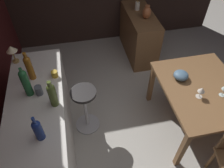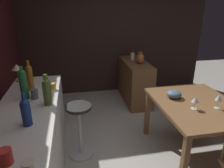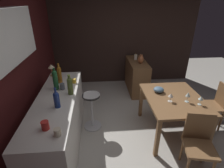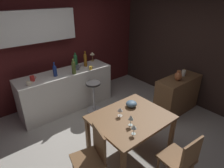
{
  "view_description": "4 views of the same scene",
  "coord_description": "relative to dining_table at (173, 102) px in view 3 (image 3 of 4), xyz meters",
  "views": [
    {
      "loc": [
        -1.31,
        1.0,
        2.66
      ],
      "look_at": [
        0.36,
        0.65,
        0.85
      ],
      "focal_mm": 34.61,
      "sensor_mm": 36.0,
      "label": 1
    },
    {
      "loc": [
        -1.82,
        1.0,
        1.87
      ],
      "look_at": [
        0.64,
        0.53,
        0.89
      ],
      "focal_mm": 32.82,
      "sensor_mm": 36.0,
      "label": 2
    },
    {
      "loc": [
        -2.3,
        0.84,
        2.26
      ],
      "look_at": [
        0.45,
        0.6,
        0.91
      ],
      "focal_mm": 27.88,
      "sensor_mm": 36.0,
      "label": 3
    },
    {
      "loc": [
        -1.58,
        -2.14,
        2.48
      ],
      "look_at": [
        0.53,
        0.46,
        0.85
      ],
      "focal_mm": 30.46,
      "sensor_mm": 36.0,
      "label": 4
    }
  ],
  "objects": [
    {
      "name": "wine_bottle_amber",
      "position": [
        0.43,
        1.97,
        0.42
      ],
      "size": [
        0.08,
        0.08,
        0.36
      ],
      "color": "#8C5114",
      "rests_on": "kitchen_counter"
    },
    {
      "name": "cup_slate",
      "position": [
        0.16,
        1.89,
        0.3
      ],
      "size": [
        0.11,
        0.08,
        0.11
      ],
      "color": "#515660",
      "rests_on": "kitchen_counter"
    },
    {
      "name": "fruit_bowl",
      "position": [
        0.21,
        0.21,
        0.14
      ],
      "size": [
        0.19,
        0.19,
        0.1
      ],
      "primitive_type": "ellipsoid",
      "color": "slate",
      "rests_on": "dining_table"
    },
    {
      "name": "wine_bottle_olive",
      "position": [
        -0.01,
        1.73,
        0.41
      ],
      "size": [
        0.08,
        0.08,
        0.33
      ],
      "color": "#475623",
      "rests_on": "kitchen_counter"
    },
    {
      "name": "dining_table",
      "position": [
        0.0,
        0.0,
        0.0
      ],
      "size": [
        1.17,
        0.95,
        0.74
      ],
      "color": "brown",
      "rests_on": "ground_plane"
    },
    {
      "name": "wine_glass_center",
      "position": [
        -0.12,
        0.12,
        0.2
      ],
      "size": [
        0.08,
        0.08,
        0.15
      ],
      "color": "silver",
      "rests_on": "dining_table"
    },
    {
      "name": "bar_stool",
      "position": [
        0.26,
        1.43,
        -0.27
      ],
      "size": [
        0.34,
        0.34,
        0.72
      ],
      "color": "#262323",
      "rests_on": "ground_plane"
    },
    {
      "name": "cup_red",
      "position": [
        -0.83,
        1.92,
        0.3
      ],
      "size": [
        0.12,
        0.09,
        0.11
      ],
      "color": "red",
      "rests_on": "kitchen_counter"
    },
    {
      "name": "counter_lamp",
      "position": [
        0.76,
        2.19,
        0.43
      ],
      "size": [
        0.13,
        0.13,
        0.24
      ],
      "color": "#A58447",
      "rests_on": "kitchen_counter"
    },
    {
      "name": "kitchen_counter",
      "position": [
        -0.13,
        1.95,
        -0.2
      ],
      "size": [
        2.1,
        0.6,
        0.9
      ],
      "primitive_type": "cube",
      "color": "silver",
      "rests_on": "ground_plane"
    },
    {
      "name": "sideboard_cabinet",
      "position": [
        1.72,
        0.27,
        -0.24
      ],
      "size": [
        1.1,
        0.44,
        0.82
      ],
      "primitive_type": "cube",
      "color": "brown",
      "rests_on": "ground_plane"
    },
    {
      "name": "cup_cream",
      "position": [
        -0.95,
        1.76,
        0.29
      ],
      "size": [
        0.11,
        0.08,
        0.09
      ],
      "color": "beige",
      "rests_on": "kitchen_counter"
    },
    {
      "name": "pillar_candle_tall",
      "position": [
        1.87,
        0.29,
        0.24
      ],
      "size": [
        0.08,
        0.08,
        0.16
      ],
      "color": "white",
      "rests_on": "sideboard_cabinet"
    },
    {
      "name": "chair_by_doorway",
      "position": [
        0.1,
        -0.86,
        -0.16
      ],
      "size": [
        0.43,
        0.43,
        0.88
      ],
      "color": "brown",
      "rests_on": "ground_plane"
    },
    {
      "name": "wine_glass_left",
      "position": [
        -0.25,
        -0.31,
        0.2
      ],
      "size": [
        0.08,
        0.08,
        0.15
      ],
      "color": "silver",
      "rests_on": "dining_table"
    },
    {
      "name": "wine_bottle_green",
      "position": [
        0.19,
        1.99,
        0.43
      ],
      "size": [
        0.08,
        0.08,
        0.37
      ],
      "color": "#1E592D",
      "rests_on": "kitchen_counter"
    },
    {
      "name": "ground_plane",
      "position": [
        -0.18,
        0.45,
        -0.65
      ],
      "size": [
        9.0,
        9.0,
        0.0
      ],
      "primitive_type": "plane",
      "color": "#B7B2A8"
    },
    {
      "name": "wine_bottle_cobalt",
      "position": [
        -0.38,
        1.87,
        0.38
      ],
      "size": [
        0.08,
        0.08,
        0.3
      ],
      "color": "navy",
      "rests_on": "kitchen_counter"
    },
    {
      "name": "vase_copper",
      "position": [
        1.56,
        0.22,
        0.27
      ],
      "size": [
        0.14,
        0.14,
        0.22
      ],
      "color": "#B26038",
      "rests_on": "sideboard_cabinet"
    },
    {
      "name": "wall_side_right",
      "position": [
        2.37,
        0.75,
        0.65
      ],
      "size": [
        0.1,
        4.4,
        2.6
      ],
      "primitive_type": "cube",
      "color": "#33231E",
      "rests_on": "ground_plane"
    },
    {
      "name": "wine_glass_right",
      "position": [
        -0.15,
        -0.15,
        0.22
      ],
      "size": [
        0.07,
        0.07,
        0.17
      ],
      "color": "silver",
      "rests_on": "dining_table"
    },
    {
      "name": "cup_mustard",
      "position": [
        0.4,
        1.72,
        0.29
      ],
      "size": [
        0.11,
        0.07,
        0.08
      ],
      "color": "gold",
      "rests_on": "kitchen_counter"
    },
    {
      "name": "chair_near_window",
      "position": [
        -0.78,
        -0.06,
        -0.17
      ],
      "size": [
        0.47,
        0.47,
        0.88
      ],
      "color": "brown",
      "rests_on": "ground_plane"
    },
    {
      "name": "wall_kitchen_back",
      "position": [
        -0.24,
        2.52,
        0.76
      ],
      "size": [
        5.2,
        0.33,
        2.6
      ],
      "color": "#4C1919",
      "rests_on": "ground_plane"
    }
  ]
}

